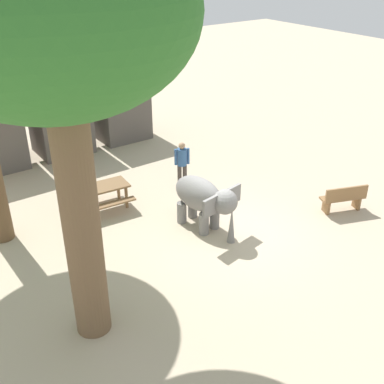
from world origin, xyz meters
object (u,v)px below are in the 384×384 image
market_stall_teal (61,124)px  market_stall_green (120,111)px  elephant (204,198)px  picnic_table_near (104,191)px  person_handler (182,161)px  shade_tree_main (55,22)px  wooden_bench (344,198)px

market_stall_teal → market_stall_green: size_ratio=1.00×
elephant → picnic_table_near: (-1.81, 2.73, -0.39)m
market_stall_green → elephant: bearing=-100.9°
person_handler → shade_tree_main: 8.70m
person_handler → market_stall_green: (0.54, 5.31, 0.19)m
wooden_bench → picnic_table_near: wooden_bench is taller
person_handler → picnic_table_near: size_ratio=1.00×
elephant → market_stall_green: market_stall_green is taller
picnic_table_near → person_handler: bearing=0.2°
picnic_table_near → market_stall_teal: market_stall_teal is taller
elephant → picnic_table_near: bearing=-156.2°
elephant → person_handler: (0.96, 2.49, -0.03)m
shade_tree_main → wooden_bench: shade_tree_main is taller
market_stall_green → market_stall_teal: bearing=180.0°
shade_tree_main → wooden_bench: (8.39, 0.09, -5.85)m
shade_tree_main → picnic_table_near: size_ratio=5.03×
wooden_bench → market_stall_teal: (-5.14, 9.54, 0.67)m
wooden_bench → person_handler: bearing=146.9°
market_stall_teal → market_stall_green: (2.60, 0.00, 0.00)m
elephant → market_stall_teal: bearing=178.2°
picnic_table_near → market_stall_green: market_stall_green is taller
elephant → shade_tree_main: shade_tree_main is taller
picnic_table_near → market_stall_green: (3.32, 5.08, 0.55)m
market_stall_teal → picnic_table_near: bearing=-98.0°
person_handler → market_stall_teal: bearing=-135.0°
person_handler → picnic_table_near: (-2.77, 0.23, -0.36)m
elephant → shade_tree_main: size_ratio=0.27×
picnic_table_near → shade_tree_main: bearing=-114.1°
person_handler → shade_tree_main: bearing=-27.0°
picnic_table_near → market_stall_teal: (0.72, 5.08, 0.55)m
elephant → picnic_table_near: size_ratio=1.38×
wooden_bench → market_stall_teal: market_stall_teal is taller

